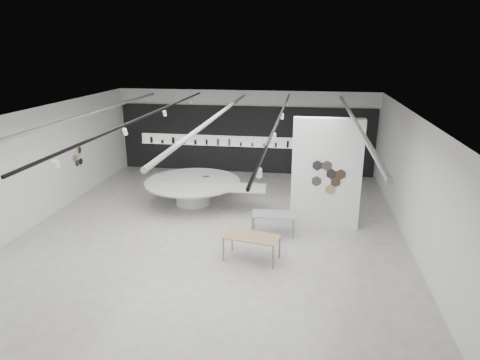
% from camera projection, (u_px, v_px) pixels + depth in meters
% --- Properties ---
extents(room, '(12.02, 14.02, 3.82)m').
position_uv_depth(room, '(210.00, 169.00, 13.21)').
color(room, '#BCB8B1').
rests_on(room, ground).
extents(back_wall_display, '(11.80, 0.27, 3.10)m').
position_uv_depth(back_wall_display, '(243.00, 140.00, 19.90)').
color(back_wall_display, black).
rests_on(back_wall_display, ground).
extents(partition_column, '(2.20, 0.38, 3.60)m').
position_uv_depth(partition_column, '(326.00, 174.00, 13.70)').
color(partition_column, white).
rests_on(partition_column, ground).
extents(display_island, '(4.66, 3.70, 0.91)m').
position_uv_depth(display_island, '(195.00, 189.00, 16.02)').
color(display_island, white).
rests_on(display_island, ground).
extents(sample_table_wood, '(1.61, 1.02, 0.70)m').
position_uv_depth(sample_table_wood, '(252.00, 238.00, 11.81)').
color(sample_table_wood, '#9E7952').
rests_on(sample_table_wood, ground).
extents(sample_table_stone, '(1.37, 0.72, 0.69)m').
position_uv_depth(sample_table_stone, '(273.00, 215.00, 13.43)').
color(sample_table_stone, gray).
rests_on(sample_table_stone, ground).
extents(kitchen_counter, '(1.84, 0.78, 1.43)m').
position_uv_depth(kitchen_counter, '(313.00, 166.00, 19.32)').
color(kitchen_counter, white).
rests_on(kitchen_counter, ground).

